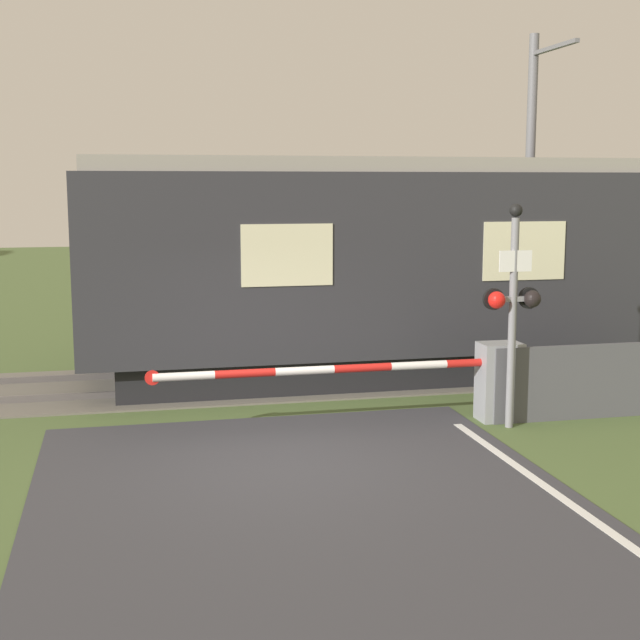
% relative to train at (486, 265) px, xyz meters
% --- Properties ---
extents(ground_plane, '(80.00, 80.00, 0.00)m').
position_rel_train_xyz_m(ground_plane, '(-4.56, -4.41, -1.96)').
color(ground_plane, '#4C6033').
extents(track_bed, '(36.00, 3.20, 0.13)m').
position_rel_train_xyz_m(track_bed, '(-4.56, 0.00, -1.93)').
color(track_bed, '#666056').
rests_on(track_bed, ground_plane).
extents(train, '(14.30, 3.03, 3.82)m').
position_rel_train_xyz_m(train, '(0.00, 0.00, 0.00)').
color(train, black).
rests_on(train, ground_plane).
extents(crossing_barrier, '(5.33, 0.44, 1.14)m').
position_rel_train_xyz_m(crossing_barrier, '(-1.56, -3.23, -1.34)').
color(crossing_barrier, gray).
rests_on(crossing_barrier, ground_plane).
extents(signal_post, '(0.83, 0.26, 3.13)m').
position_rel_train_xyz_m(signal_post, '(-1.16, -3.64, -0.18)').
color(signal_post, gray).
rests_on(signal_post, ground_plane).
extents(catenary_pole, '(0.20, 1.90, 6.45)m').
position_rel_train_xyz_m(catenary_pole, '(2.03, 2.53, 1.42)').
color(catenary_pole, slate).
rests_on(catenary_pole, ground_plane).
extents(roadside_fence, '(3.63, 0.06, 1.10)m').
position_rel_train_xyz_m(roadside_fence, '(0.50, -3.45, -1.41)').
color(roadside_fence, '#4C4C51').
rests_on(roadside_fence, ground_plane).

